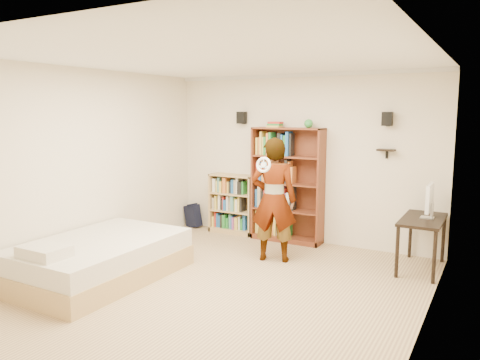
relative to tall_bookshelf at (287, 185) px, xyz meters
The scene contains 14 objects.
ground 2.51m from the tall_bookshelf, 85.97° to the right, with size 4.50×5.00×0.01m, color tan.
room_shell 2.48m from the tall_bookshelf, 85.97° to the right, with size 4.52×5.02×2.71m.
crown_molding 2.92m from the tall_bookshelf, 85.97° to the right, with size 4.50×5.00×0.06m.
speaker_left 1.39m from the tall_bookshelf, behind, with size 0.14×0.12×0.20m, color black.
speaker_right 1.86m from the tall_bookshelf, ahead, with size 0.14×0.12×0.20m, color black.
wall_shelf 1.64m from the tall_bookshelf, ahead, with size 0.25×0.16×0.03m, color black.
tall_bookshelf is the anchor object (origin of this frame).
low_bookshelf 1.11m from the tall_bookshelf, behind, with size 0.82×0.31×1.02m, color tan, non-canonical shape.
computer_desk 2.25m from the tall_bookshelf, 10.80° to the right, with size 0.52×1.03×0.70m, color black, non-canonical shape.
imac 2.21m from the tall_bookshelf, ahead, with size 0.09×0.46×0.46m, color white, non-canonical shape.
daybed 3.14m from the tall_bookshelf, 116.36° to the right, with size 1.39×2.14×0.63m, color silver, non-canonical shape.
person 1.05m from the tall_bookshelf, 76.87° to the right, with size 0.64×0.42×1.76m, color black.
wii_wheel 1.45m from the tall_bookshelf, 79.99° to the right, with size 0.21×0.21×0.04m, color white.
navy_bag 2.01m from the tall_bookshelf, behind, with size 0.31×0.20×0.42m, color black, non-canonical shape.
Camera 1 is at (2.82, -4.54, 2.12)m, focal length 35.00 mm.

